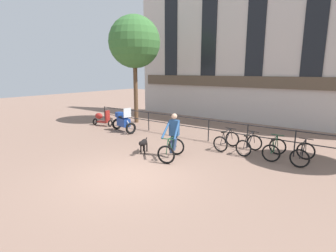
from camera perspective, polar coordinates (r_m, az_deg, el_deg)
ground_plane at (r=8.60m, az=-8.47°, el=-10.53°), size 60.00×60.00×0.00m
canal_railing at (r=12.41m, az=8.84°, el=-0.13°), size 15.05×0.05×1.05m
building_facade at (r=17.56m, az=18.84°, el=17.19°), size 18.00×0.72×10.19m
cyclist_with_bike at (r=9.88m, az=1.02°, el=-2.77°), size 0.98×1.31×1.70m
dog at (r=10.57m, az=-5.38°, el=-3.76°), size 0.54×0.93×0.60m
parked_motorcycle at (r=14.49m, az=-9.69°, el=0.97°), size 1.71×0.98×1.35m
parked_bicycle_near_lamp at (r=11.39m, az=12.61°, el=-3.17°), size 0.72×1.14×0.86m
parked_bicycle_mid_left at (r=11.04m, az=17.24°, el=-3.91°), size 0.73×1.15×0.86m
parked_bicycle_mid_right at (r=10.76m, az=22.15°, el=-4.67°), size 0.71×1.14×0.86m
parked_bicycle_far_end at (r=10.57m, az=27.28°, el=-5.42°), size 0.67×1.11×0.86m
parked_scooter at (r=16.38m, az=-14.23°, el=1.67°), size 1.33×0.60×0.96m
tree_canalside_left at (r=16.92m, az=-7.31°, el=17.64°), size 3.17×3.17×6.60m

